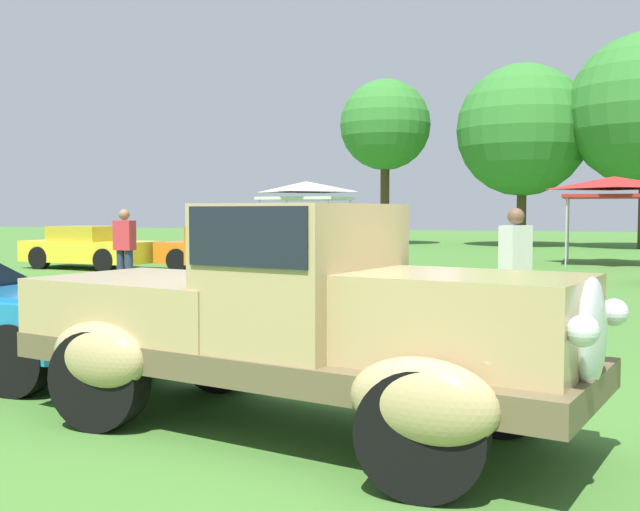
{
  "coord_description": "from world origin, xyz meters",
  "views": [
    {
      "loc": [
        1.67,
        -5.03,
        1.65
      ],
      "look_at": [
        -0.87,
        2.14,
        1.2
      ],
      "focal_mm": 42.44,
      "sensor_mm": 36.0,
      "label": 1
    }
  ],
  "objects_px": {
    "feature_pickup_truck": "(294,316)",
    "show_car_orange": "(231,250)",
    "spectator_near_truck": "(515,267)",
    "spectator_by_row": "(125,247)",
    "canopy_tent_left_field": "(306,190)",
    "canopy_tent_center_field": "(614,186)",
    "show_car_yellow": "(90,248)"
  },
  "relations": [
    {
      "from": "spectator_near_truck",
      "to": "canopy_tent_left_field",
      "type": "height_order",
      "value": "canopy_tent_left_field"
    },
    {
      "from": "spectator_near_truck",
      "to": "canopy_tent_left_field",
      "type": "xyz_separation_m",
      "value": [
        -8.61,
        15.15,
        1.51
      ]
    },
    {
      "from": "show_car_yellow",
      "to": "canopy_tent_center_field",
      "type": "distance_m",
      "value": 15.78
    },
    {
      "from": "spectator_near_truck",
      "to": "canopy_tent_left_field",
      "type": "relative_size",
      "value": 0.6
    },
    {
      "from": "feature_pickup_truck",
      "to": "canopy_tent_left_field",
      "type": "relative_size",
      "value": 1.66
    },
    {
      "from": "spectator_by_row",
      "to": "canopy_tent_center_field",
      "type": "height_order",
      "value": "canopy_tent_center_field"
    },
    {
      "from": "spectator_by_row",
      "to": "canopy_tent_left_field",
      "type": "bearing_deg",
      "value": 93.12
    },
    {
      "from": "show_car_yellow",
      "to": "spectator_near_truck",
      "type": "distance_m",
      "value": 14.86
    },
    {
      "from": "feature_pickup_truck",
      "to": "show_car_yellow",
      "type": "relative_size",
      "value": 1.11
    },
    {
      "from": "spectator_by_row",
      "to": "spectator_near_truck",
      "type": "bearing_deg",
      "value": -19.69
    },
    {
      "from": "feature_pickup_truck",
      "to": "spectator_near_truck",
      "type": "height_order",
      "value": "feature_pickup_truck"
    },
    {
      "from": "feature_pickup_truck",
      "to": "show_car_yellow",
      "type": "distance_m",
      "value": 17.3
    },
    {
      "from": "feature_pickup_truck",
      "to": "canopy_tent_left_field",
      "type": "distance_m",
      "value": 21.6
    },
    {
      "from": "show_car_yellow",
      "to": "show_car_orange",
      "type": "distance_m",
      "value": 4.37
    },
    {
      "from": "show_car_orange",
      "to": "spectator_by_row",
      "type": "relative_size",
      "value": 2.6
    },
    {
      "from": "show_car_yellow",
      "to": "canopy_tent_center_field",
      "type": "xyz_separation_m",
      "value": [
        14.2,
        6.62,
        1.82
      ]
    },
    {
      "from": "spectator_near_truck",
      "to": "spectator_by_row",
      "type": "relative_size",
      "value": 1.0
    },
    {
      "from": "show_car_orange",
      "to": "canopy_tent_left_field",
      "type": "distance_m",
      "value": 7.21
    },
    {
      "from": "feature_pickup_truck",
      "to": "show_car_orange",
      "type": "xyz_separation_m",
      "value": [
        -7.04,
        13.25,
        -0.27
      ]
    },
    {
      "from": "feature_pickup_truck",
      "to": "spectator_by_row",
      "type": "height_order",
      "value": "feature_pickup_truck"
    },
    {
      "from": "show_car_orange",
      "to": "spectator_by_row",
      "type": "height_order",
      "value": "spectator_by_row"
    },
    {
      "from": "canopy_tent_left_field",
      "to": "show_car_orange",
      "type": "bearing_deg",
      "value": -86.52
    },
    {
      "from": "show_car_yellow",
      "to": "canopy_tent_left_field",
      "type": "bearing_deg",
      "value": 61.3
    },
    {
      "from": "spectator_near_truck",
      "to": "show_car_orange",
      "type": "bearing_deg",
      "value": 135.0
    },
    {
      "from": "spectator_near_truck",
      "to": "spectator_by_row",
      "type": "bearing_deg",
      "value": 160.31
    },
    {
      "from": "spectator_near_truck",
      "to": "canopy_tent_center_field",
      "type": "bearing_deg",
      "value": 83.56
    },
    {
      "from": "spectator_by_row",
      "to": "canopy_tent_left_field",
      "type": "relative_size",
      "value": 0.6
    },
    {
      "from": "show_car_orange",
      "to": "canopy_tent_center_field",
      "type": "bearing_deg",
      "value": 32.97
    },
    {
      "from": "show_car_yellow",
      "to": "canopy_tent_left_field",
      "type": "height_order",
      "value": "canopy_tent_left_field"
    },
    {
      "from": "spectator_near_truck",
      "to": "canopy_tent_center_field",
      "type": "relative_size",
      "value": 0.57
    },
    {
      "from": "show_car_orange",
      "to": "spectator_by_row",
      "type": "bearing_deg",
      "value": -87.35
    },
    {
      "from": "canopy_tent_center_field",
      "to": "show_car_orange",
      "type": "bearing_deg",
      "value": -147.03
    }
  ]
}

